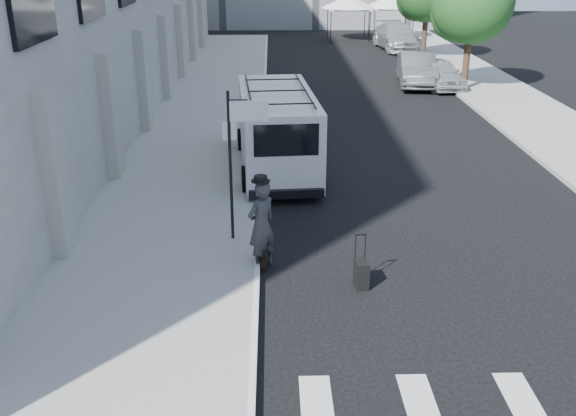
{
  "coord_description": "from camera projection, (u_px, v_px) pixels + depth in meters",
  "views": [
    {
      "loc": [
        -1.64,
        -10.57,
        6.57
      ],
      "look_at": [
        -1.32,
        2.23,
        1.3
      ],
      "focal_mm": 40.0,
      "sensor_mm": 36.0,
      "label": 1
    }
  ],
  "objects": [
    {
      "name": "sign_pole",
      "position": [
        240.0,
        135.0,
        14.2
      ],
      "size": [
        1.03,
        0.07,
        3.5
      ],
      "color": "black",
      "rests_on": "sidewalk_left"
    },
    {
      "name": "parked_car_b",
      "position": [
        417.0,
        69.0,
        32.02
      ],
      "size": [
        2.28,
        5.03,
        1.6
      ],
      "primitive_type": "imported",
      "rotation": [
        0.0,
        0.0,
        -0.12
      ],
      "color": "#55575D",
      "rests_on": "ground"
    },
    {
      "name": "sidewalk_left",
      "position": [
        210.0,
        111.0,
        26.97
      ],
      "size": [
        4.5,
        48.0,
        0.15
      ],
      "primitive_type": "cube",
      "color": "gray",
      "rests_on": "ground"
    },
    {
      "name": "cargo_van",
      "position": [
        276.0,
        129.0,
        19.86
      ],
      "size": [
        2.7,
        6.7,
        2.46
      ],
      "rotation": [
        0.0,
        0.0,
        0.08
      ],
      "color": "silver",
      "rests_on": "ground"
    },
    {
      "name": "parked_car_c",
      "position": [
        397.0,
        37.0,
        43.0
      ],
      "size": [
        2.89,
        6.01,
        1.69
      ],
      "primitive_type": "imported",
      "rotation": [
        0.0,
        0.0,
        0.09
      ],
      "color": "#9B9FA3",
      "rests_on": "ground"
    },
    {
      "name": "tree_near",
      "position": [
        469.0,
        5.0,
        29.6
      ],
      "size": [
        3.8,
        3.83,
        6.03
      ],
      "color": "black",
      "rests_on": "ground"
    },
    {
      "name": "tent_left",
      "position": [
        349.0,
        2.0,
        46.49
      ],
      "size": [
        4.0,
        4.0,
        3.2
      ],
      "color": "black",
      "rests_on": "ground"
    },
    {
      "name": "parked_car_a",
      "position": [
        439.0,
        73.0,
        31.5
      ],
      "size": [
        2.16,
        4.33,
        1.42
      ],
      "primitive_type": "imported",
      "rotation": [
        0.0,
        0.0,
        0.12
      ],
      "color": "#B5B7BE",
      "rests_on": "ground"
    },
    {
      "name": "sidewalk_right",
      "position": [
        492.0,
        90.0,
        30.98
      ],
      "size": [
        4.0,
        56.0,
        0.15
      ],
      "primitive_type": "cube",
      "color": "gray",
      "rests_on": "ground"
    },
    {
      "name": "suitcase",
      "position": [
        361.0,
        274.0,
        13.18
      ],
      "size": [
        0.3,
        0.43,
        1.13
      ],
      "rotation": [
        0.0,
        0.0,
        0.11
      ],
      "color": "black",
      "rests_on": "ground"
    },
    {
      "name": "ground",
      "position": [
        360.0,
        314.0,
        12.31
      ],
      "size": [
        120.0,
        120.0,
        0.0
      ],
      "primitive_type": "plane",
      "color": "black",
      "rests_on": "ground"
    },
    {
      "name": "businessman",
      "position": [
        261.0,
        225.0,
        13.73
      ],
      "size": [
        0.86,
        0.85,
        2.0
      ],
      "primitive_type": "imported",
      "rotation": [
        0.0,
        0.0,
        3.89
      ],
      "color": "#333335",
      "rests_on": "ground"
    },
    {
      "name": "briefcase",
      "position": [
        262.0,
        261.0,
        13.98
      ],
      "size": [
        0.23,
        0.46,
        0.34
      ],
      "primitive_type": "cube",
      "rotation": [
        0.0,
        0.0,
        0.25
      ],
      "color": "black",
      "rests_on": "ground"
    },
    {
      "name": "tent_right",
      "position": [
        392.0,
        1.0,
        47.03
      ],
      "size": [
        4.0,
        4.0,
        3.2
      ],
      "color": "black",
      "rests_on": "ground"
    }
  ]
}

